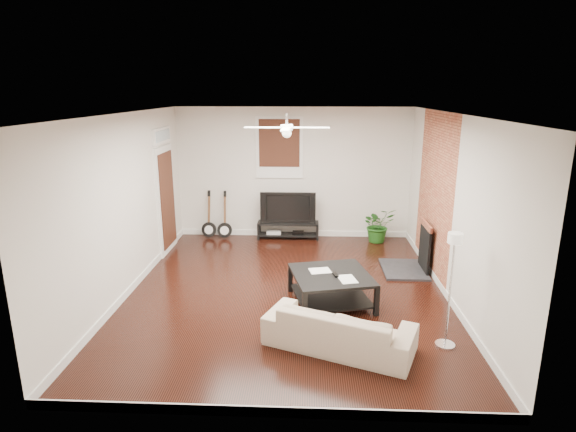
# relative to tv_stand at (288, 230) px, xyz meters

# --- Properties ---
(room) EXTENTS (5.01, 6.01, 2.81)m
(room) POSITION_rel_tv_stand_xyz_m (0.11, -2.78, 1.22)
(room) COLOR black
(room) RESTS_ON ground
(brick_accent) EXTENTS (0.02, 2.20, 2.80)m
(brick_accent) POSITION_rel_tv_stand_xyz_m (2.59, -1.78, 1.22)
(brick_accent) COLOR #A24B34
(brick_accent) RESTS_ON floor
(fireplace) EXTENTS (0.80, 1.10, 0.92)m
(fireplace) POSITION_rel_tv_stand_xyz_m (2.31, -1.78, 0.28)
(fireplace) COLOR black
(fireplace) RESTS_ON floor
(window_back) EXTENTS (1.00, 0.06, 1.30)m
(window_back) POSITION_rel_tv_stand_xyz_m (-0.19, 0.19, 1.77)
(window_back) COLOR black
(window_back) RESTS_ON wall_back
(door_left) EXTENTS (0.08, 1.00, 2.50)m
(door_left) POSITION_rel_tv_stand_xyz_m (-2.35, -0.88, 1.07)
(door_left) COLOR white
(door_left) RESTS_ON wall_left
(tv_stand) EXTENTS (1.31, 0.35, 0.37)m
(tv_stand) POSITION_rel_tv_stand_xyz_m (0.00, 0.00, 0.00)
(tv_stand) COLOR black
(tv_stand) RESTS_ON floor
(tv) EXTENTS (1.18, 0.15, 0.68)m
(tv) POSITION_rel_tv_stand_xyz_m (-0.00, 0.02, 0.53)
(tv) COLOR black
(tv) RESTS_ON tv_stand
(coffee_table) EXTENTS (1.35, 1.35, 0.47)m
(coffee_table) POSITION_rel_tv_stand_xyz_m (0.79, -3.15, 0.05)
(coffee_table) COLOR black
(coffee_table) RESTS_ON floor
(sofa) EXTENTS (1.97, 1.35, 0.54)m
(sofa) POSITION_rel_tv_stand_xyz_m (0.84, -4.44, 0.08)
(sofa) COLOR tan
(sofa) RESTS_ON floor
(floor_lamp) EXTENTS (0.32, 0.32, 1.50)m
(floor_lamp) POSITION_rel_tv_stand_xyz_m (2.19, -4.34, 0.57)
(floor_lamp) COLOR silver
(floor_lamp) RESTS_ON floor
(potted_plant) EXTENTS (0.82, 0.77, 0.75)m
(potted_plant) POSITION_rel_tv_stand_xyz_m (1.92, -0.13, 0.19)
(potted_plant) COLOR #1E5718
(potted_plant) RESTS_ON floor
(guitar_left) EXTENTS (0.34, 0.25, 1.04)m
(guitar_left) POSITION_rel_tv_stand_xyz_m (-1.73, -0.03, 0.34)
(guitar_left) COLOR black
(guitar_left) RESTS_ON floor
(guitar_right) EXTENTS (0.33, 0.24, 1.04)m
(guitar_right) POSITION_rel_tv_stand_xyz_m (-1.38, -0.06, 0.34)
(guitar_right) COLOR black
(guitar_right) RESTS_ON floor
(ceiling_fan) EXTENTS (1.24, 1.24, 0.32)m
(ceiling_fan) POSITION_rel_tv_stand_xyz_m (0.11, -2.78, 2.42)
(ceiling_fan) COLOR white
(ceiling_fan) RESTS_ON ceiling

